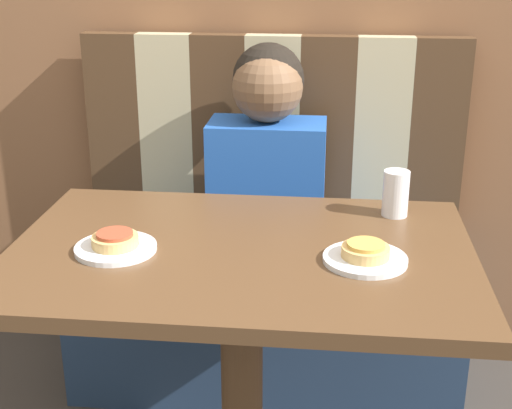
# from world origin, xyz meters

# --- Properties ---
(booth_seat) EXTENTS (1.24, 0.47, 0.49)m
(booth_seat) POSITION_xyz_m (0.00, 0.64, 0.25)
(booth_seat) COLOR navy
(booth_seat) RESTS_ON ground_plane
(booth_backrest) EXTENTS (1.24, 0.06, 0.64)m
(booth_backrest) POSITION_xyz_m (0.00, 0.84, 0.81)
(booth_backrest) COLOR #4C331E
(booth_backrest) RESTS_ON booth_seat
(dining_table) EXTENTS (1.04, 0.70, 0.77)m
(dining_table) POSITION_xyz_m (0.00, 0.00, 0.66)
(dining_table) COLOR brown
(dining_table) RESTS_ON ground_plane
(person) EXTENTS (0.35, 0.24, 0.64)m
(person) POSITION_xyz_m (0.00, 0.64, 0.82)
(person) COLOR #2356B2
(person) RESTS_ON booth_seat
(plate_left) EXTENTS (0.18, 0.18, 0.01)m
(plate_left) POSITION_xyz_m (-0.27, -0.05, 0.77)
(plate_left) COLOR white
(plate_left) RESTS_ON dining_table
(plate_right) EXTENTS (0.18, 0.18, 0.01)m
(plate_right) POSITION_xyz_m (0.27, -0.05, 0.77)
(plate_right) COLOR white
(plate_right) RESTS_ON dining_table
(pizza_left) EXTENTS (0.10, 0.10, 0.03)m
(pizza_left) POSITION_xyz_m (-0.27, -0.05, 0.79)
(pizza_left) COLOR tan
(pizza_left) RESTS_ON plate_left
(pizza_right) EXTENTS (0.10, 0.10, 0.03)m
(pizza_right) POSITION_xyz_m (0.27, -0.05, 0.79)
(pizza_right) COLOR tan
(pizza_right) RESTS_ON plate_right
(drinking_cup) EXTENTS (0.06, 0.06, 0.12)m
(drinking_cup) POSITION_xyz_m (0.36, 0.24, 0.82)
(drinking_cup) COLOR silver
(drinking_cup) RESTS_ON dining_table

